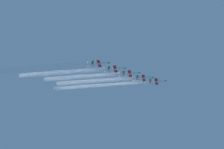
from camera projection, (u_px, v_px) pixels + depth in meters
The scene contains 10 objects.
jet_lead at pixel (158, 81), 449.21m from camera, with size 8.78×12.79×3.07m.
jet_second_echelon at pixel (145, 78), 441.92m from camera, with size 8.78×12.79×3.07m.
jet_third_echelon at pixel (131, 73), 434.37m from camera, with size 8.78×12.79×3.07m.
jet_fourth_echelon at pixel (117, 69), 426.13m from camera, with size 8.78×12.79×3.07m.
jet_fifth_echelon at pixel (100, 63), 418.04m from camera, with size 8.78×12.79×3.07m.
smoke_trail_lead at pixel (101, 85), 454.09m from camera, with size 3.59×66.94×3.59m.
smoke_trail_second_echelon at pixel (96, 81), 446.05m from camera, with size 3.59×54.83×3.59m.
smoke_trail_third_echelon at pixel (83, 77), 438.40m from camera, with size 3.59×53.37×3.59m.
smoke_trail_fourth_echelon at pixel (63, 73), 430.54m from camera, with size 3.59×59.38×3.59m.
smoke_trail_fifth_echelon at pixel (45, 68), 422.58m from camera, with size 3.59×61.48×3.59m.
Camera 1 is at (371.52, 42.27, 1.94)m, focal length 104.89 mm.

